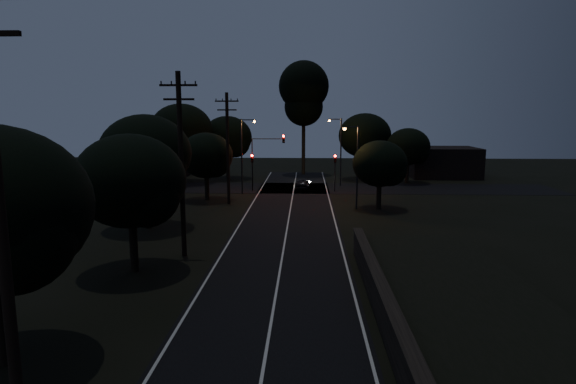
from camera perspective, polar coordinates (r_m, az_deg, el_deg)
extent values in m
cube|color=black|center=(36.18, -0.12, -4.41)|extent=(8.00, 70.00, 0.02)
cube|color=black|center=(55.80, 0.71, 0.47)|extent=(60.00, 8.00, 0.02)
cube|color=beige|center=(36.18, -0.12, -4.39)|extent=(0.12, 70.00, 0.01)
cube|color=beige|center=(36.52, -6.03, -4.31)|extent=(0.12, 70.00, 0.01)
cube|color=beige|center=(36.23, 5.83, -4.42)|extent=(0.12, 70.00, 0.01)
cube|color=black|center=(18.21, 12.54, -16.47)|extent=(0.40, 26.00, 1.50)
cube|color=black|center=(17.88, 12.63, -14.15)|extent=(0.55, 26.00, 0.10)
cube|color=black|center=(19.16, 22.99, -16.15)|extent=(6.50, 26.00, 1.20)
cylinder|color=black|center=(13.62, -30.94, -3.06)|extent=(0.30, 0.30, 12.00)
cylinder|color=black|center=(29.25, -12.54, 3.01)|extent=(0.30, 0.30, 11.00)
cube|color=black|center=(29.12, -12.87, 12.24)|extent=(2.20, 0.12, 0.12)
cube|color=black|center=(29.09, -12.81, 10.67)|extent=(1.80, 0.12, 0.12)
cylinder|color=black|center=(45.85, -7.16, 5.07)|extent=(0.30, 0.30, 10.50)
cube|color=black|center=(45.74, -7.27, 10.63)|extent=(2.20, 0.12, 0.12)
cube|color=black|center=(45.72, -7.25, 9.63)|extent=(1.80, 0.12, 0.12)
cylinder|color=black|center=(19.68, -30.88, -13.14)|extent=(0.44, 0.44, 3.05)
sphere|color=black|center=(17.59, -29.80, -4.26)|extent=(3.93, 3.93, 3.93)
cylinder|color=black|center=(27.78, -17.83, -6.16)|extent=(0.44, 0.44, 2.80)
ellipsoid|color=black|center=(27.06, -18.21, 1.26)|extent=(5.94, 5.94, 5.05)
sphere|color=black|center=(26.25, -16.46, -0.20)|extent=(3.56, 3.56, 3.56)
cylinder|color=black|center=(37.75, -16.27, -1.79)|extent=(0.44, 0.44, 3.13)
ellipsoid|color=black|center=(37.20, -16.56, 4.42)|extent=(6.76, 6.76, 5.75)
sphere|color=black|center=(36.26, -15.07, 3.29)|extent=(4.06, 4.06, 4.06)
cylinder|color=black|center=(48.71, -9.58, 0.51)|extent=(0.44, 0.44, 2.49)
ellipsoid|color=black|center=(48.33, -9.69, 4.30)|extent=(5.30, 5.30, 4.51)
sphere|color=black|center=(47.68, -8.71, 3.62)|extent=(3.18, 3.18, 3.18)
cylinder|color=black|center=(64.36, -7.15, 2.94)|extent=(0.44, 0.44, 3.04)
ellipsoid|color=black|center=(64.05, -7.22, 6.47)|extent=(6.51, 6.51, 5.53)
sphere|color=black|center=(63.26, -6.28, 5.86)|extent=(3.91, 3.91, 3.91)
cylinder|color=black|center=(61.47, -12.36, 2.78)|extent=(0.44, 0.44, 3.64)
ellipsoid|color=black|center=(61.13, -12.52, 7.16)|extent=(7.67, 7.67, 6.52)
sphere|color=black|center=(60.09, -11.43, 6.43)|extent=(4.60, 4.60, 4.60)
cylinder|color=black|center=(63.96, 9.00, 2.92)|extent=(0.44, 0.44, 3.16)
ellipsoid|color=black|center=(63.64, 9.09, 6.62)|extent=(6.81, 6.81, 5.79)
sphere|color=black|center=(63.15, 10.23, 5.95)|extent=(4.08, 4.08, 4.08)
cylinder|color=black|center=(61.86, 13.92, 2.24)|extent=(0.44, 0.44, 2.51)
ellipsoid|color=black|center=(61.55, 14.04, 5.25)|extent=(5.35, 5.35, 4.55)
sphere|color=black|center=(61.27, 14.98, 4.69)|extent=(3.21, 3.21, 3.21)
cylinder|color=black|center=(44.25, 10.71, -0.53)|extent=(0.44, 0.44, 2.31)
ellipsoid|color=black|center=(43.84, 10.83, 3.32)|extent=(4.89, 4.89, 4.16)
sphere|color=black|center=(43.55, 12.02, 2.60)|extent=(2.94, 2.94, 2.94)
cylinder|color=black|center=(68.25, 1.85, 5.75)|extent=(0.50, 0.50, 8.68)
sphere|color=black|center=(68.22, 1.88, 12.45)|extent=(6.95, 6.95, 6.95)
sphere|color=black|center=(68.12, 1.87, 10.06)|extent=(5.37, 5.37, 5.37)
cube|color=black|center=(68.85, -15.98, 3.64)|extent=(10.00, 8.00, 4.40)
cube|color=black|center=(68.99, 17.84, 3.40)|extent=(9.00, 7.00, 4.00)
cylinder|color=black|center=(53.91, -4.24, 1.84)|extent=(0.12, 0.12, 3.20)
cube|color=black|center=(53.69, -4.27, 4.01)|extent=(0.28, 0.22, 0.90)
sphere|color=#FF0705|center=(53.53, -4.28, 4.32)|extent=(0.22, 0.22, 0.22)
cylinder|color=black|center=(53.67, 5.57, 1.79)|extent=(0.12, 0.12, 3.20)
cube|color=black|center=(53.44, 5.61, 3.97)|extent=(0.28, 0.22, 0.90)
sphere|color=#FF0705|center=(53.29, 5.62, 4.28)|extent=(0.22, 0.22, 0.22)
cylinder|color=black|center=(53.80, -4.25, 2.80)|extent=(0.12, 0.12, 5.00)
cube|color=black|center=(53.25, -0.53, 6.32)|extent=(0.28, 0.22, 0.90)
sphere|color=#FF0705|center=(53.11, -0.53, 6.63)|extent=(0.22, 0.22, 0.22)
cube|color=black|center=(53.36, -2.41, 6.31)|extent=(3.50, 0.08, 0.08)
cylinder|color=black|center=(51.79, -5.51, 4.19)|extent=(0.16, 0.16, 8.00)
cube|color=black|center=(51.50, -4.80, 8.52)|extent=(1.40, 0.10, 0.10)
cube|color=black|center=(51.42, -4.01, 8.47)|extent=(0.35, 0.22, 0.12)
sphere|color=orange|center=(51.42, -4.01, 8.36)|extent=(0.26, 0.26, 0.26)
cylinder|color=black|center=(57.45, 6.28, 4.68)|extent=(0.16, 0.16, 8.00)
cube|color=black|center=(57.22, 5.64, 8.59)|extent=(1.40, 0.10, 0.10)
cube|color=black|center=(57.18, 4.93, 8.55)|extent=(0.35, 0.22, 0.12)
sphere|color=orange|center=(57.19, 4.93, 8.45)|extent=(0.26, 0.26, 0.26)
cylinder|color=black|center=(43.63, 8.21, 2.85)|extent=(0.16, 0.16, 7.50)
cube|color=black|center=(43.32, 7.53, 7.66)|extent=(1.20, 0.10, 0.10)
cube|color=black|center=(43.27, 6.73, 7.61)|extent=(0.35, 0.22, 0.12)
sphere|color=orange|center=(43.27, 6.73, 7.48)|extent=(0.26, 0.26, 0.26)
imported|color=black|center=(54.80, 1.78, 0.94)|extent=(1.80, 3.72, 1.22)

